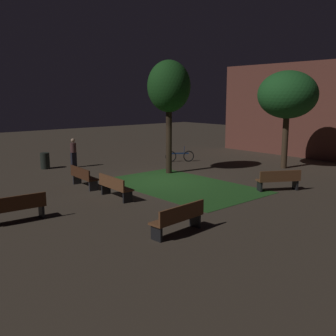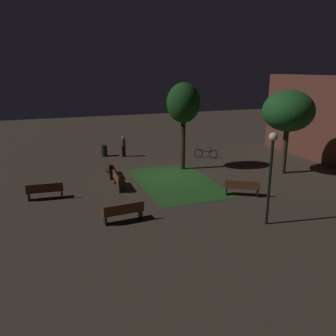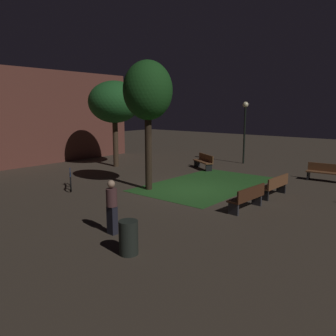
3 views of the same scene
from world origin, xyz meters
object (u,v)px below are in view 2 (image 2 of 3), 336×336
Objects in this scene: tree_left_canopy at (288,111)px; bench_near_trees at (118,180)px; tree_back_right at (183,104)px; lamp_post_path_center at (271,162)px; trash_bin at (104,151)px; pedestrian at (123,146)px; bench_corner at (242,187)px; bench_back_row at (123,212)px; bench_lawn_edge at (45,190)px; bicycle at (206,153)px; bench_path_side at (110,169)px.

bench_near_trees is at bearing -93.84° from tree_left_canopy.
tree_back_right reaches higher than lamp_post_path_center.
trash_bin is 1.57m from pedestrian.
bench_near_trees is 7.35m from pedestrian.
bench_corner is at bearing 19.99° from pedestrian.
lamp_post_path_center reaches higher than trash_bin.
bench_back_row is 12.29m from trash_bin.
bicycle reaches higher than bench_lawn_edge.
pedestrian is (-4.67, -2.90, -3.44)m from tree_back_right.
tree_back_right is (-5.85, -0.93, 3.81)m from bench_corner.
lamp_post_path_center is (9.25, 4.93, 2.28)m from bench_path_side.
bench_near_trees is 1.13× the size of pedestrian.
tree_left_canopy is (3.14, 10.53, 3.45)m from bench_path_side.
pedestrian reaches higher than bicycle.
lamp_post_path_center is 4.57× the size of trash_bin.
bicycle is at bearing 120.84° from bench_near_trees.
bench_lawn_edge is at bearing -142.76° from bench_back_row.
tree_left_canopy is 3.24× the size of pedestrian.
bench_corner is 0.34× the size of tree_left_canopy.
bench_back_row is 1.14× the size of pedestrian.
bench_path_side is at bearing -6.57° from trash_bin.
bench_path_side is 4.82m from bench_lawn_edge.
tree_left_canopy is 5.98× the size of trash_bin.
pedestrian is (-7.77, -8.56, -3.08)m from tree_left_canopy.
trash_bin is at bearing -163.44° from lamp_post_path_center.
lamp_post_path_center reaches higher than bench_corner.
lamp_post_path_center is at bearing -13.49° from bicycle.
bench_path_side is at bearing 180.00° from bench_near_trees.
bench_path_side is 0.32× the size of tree_back_right.
pedestrian is at bearing 166.54° from bench_back_row.
bicycle is 6.23m from pedestrian.
tree_back_right is 5.31m from bicycle.
bicycle is at bearing 136.99° from bench_back_row.
tree_back_right is 6.49m from pedestrian.
bench_near_trees is 0.35× the size of tree_left_canopy.
bench_back_row is at bearing -81.13° from bench_corner.
bicycle is at bearing 113.33° from bench_lawn_edge.
bench_path_side is 1.00× the size of bench_back_row.
trash_bin is 7.73m from bicycle.
bench_back_row is 1.23× the size of bicycle.
lamp_post_path_center reaches higher than bicycle.
lamp_post_path_center is at bearing 0.38° from tree_back_right.
bench_path_side is at bearing -23.11° from pedestrian.
bench_back_row is 9.69m from tree_back_right.
bench_corner is 12.33m from trash_bin.
lamp_post_path_center is (9.21, 0.06, -1.53)m from tree_back_right.
bench_corner reaches higher than trash_bin.
tree_left_canopy is 7.00m from bicycle.
pedestrian is (-13.88, -2.96, -1.91)m from lamp_post_path_center.
pedestrian is (-2.49, -5.69, 0.51)m from bicycle.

